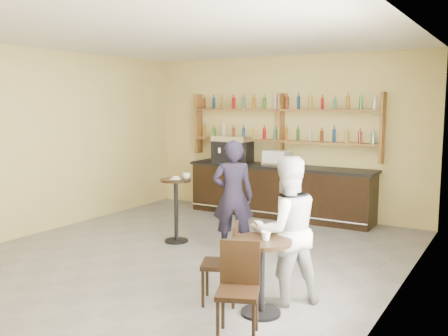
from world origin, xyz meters
The scene contains 22 objects.
floor centered at (0.00, 0.00, 0.00)m, with size 7.00×7.00×0.00m, color slate.
ceiling centered at (0.00, 0.00, 3.20)m, with size 7.00×7.00×0.00m, color white.
wall_back centered at (0.00, 3.50, 1.60)m, with size 7.00×7.00×0.00m, color #D0BF76.
wall_left centered at (-3.00, 0.00, 1.60)m, with size 7.00×7.00×0.00m, color #D0BF76.
wall_right centered at (3.00, 0.00, 1.60)m, with size 7.00×7.00×0.00m, color #D0BF76.
window_pane centered at (2.99, -1.20, 1.70)m, with size 2.00×2.00×0.00m, color white.
window_frame centered at (2.99, -1.20, 1.70)m, with size 0.04×1.70×2.10m, color black, non-canonical shape.
shelf_unit centered at (0.00, 3.37, 1.81)m, with size 4.00×0.26×1.40m, color brown, non-canonical shape.
liquor_bottles centered at (0.00, 3.37, 1.98)m, with size 3.68×0.10×1.00m, color #8C5919, non-canonical shape.
bar_counter centered at (0.09, 3.15, 0.52)m, with size 3.81×0.74×1.03m, color black, non-canonical shape.
espresso_machine centered at (-1.00, 3.15, 1.31)m, with size 0.77×0.50×0.55m, color black, non-canonical shape.
pastry_case centered at (0.02, 3.15, 1.18)m, with size 0.49×0.39×0.30m, color silver, non-canonical shape.
pedestal_table centered at (-0.59, 0.60, 0.52)m, with size 0.51×0.51×1.04m, color black, non-canonical shape.
napkin centered at (-0.59, 0.60, 1.04)m, with size 0.16×0.16×0.00m, color white.
donut centered at (-0.58, 0.59, 1.06)m, with size 0.11×0.11×0.04m, color #C29247.
cup_pedestal centered at (-0.45, 0.70, 1.09)m, with size 0.12×0.12×0.10m, color white.
man_main centered at (0.47, 0.62, 0.86)m, with size 0.62×0.41×1.71m, color black.
cafe_table centered at (1.88, -1.23, 0.41)m, with size 0.65×0.65×0.82m, color black, non-canonical shape.
cup_cafe centered at (1.93, -1.23, 0.87)m, with size 0.10×0.10×0.09m, color white.
chair_west centered at (1.33, -1.18, 0.46)m, with size 0.40×0.40×0.92m, color black, non-canonical shape.
chair_south centered at (1.93, -1.83, 0.46)m, with size 0.40×0.40×0.92m, color black, non-canonical shape.
patron_second centered at (1.96, -0.78, 0.84)m, with size 0.81×0.63×1.68m, color #ADACB2.
Camera 1 is at (4.17, -5.84, 2.25)m, focal length 40.00 mm.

